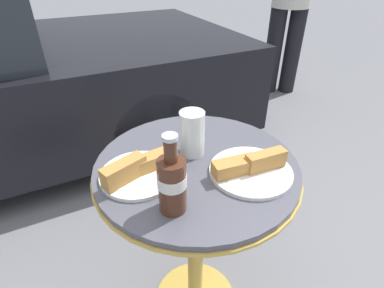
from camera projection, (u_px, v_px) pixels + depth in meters
The scene contains 5 objects.
bistro_table at pixel (196, 205), 1.01m from camera, with size 0.64×0.64×0.76m.
cola_bottle_left at pixel (172, 182), 0.71m from camera, with size 0.07×0.07×0.22m.
drinking_glass at pixel (192, 135), 0.93m from camera, with size 0.08×0.08×0.15m.
lunch_plate_near at pixel (138, 171), 0.85m from camera, with size 0.23×0.22×0.07m.
lunch_plate_far at pixel (250, 168), 0.86m from camera, with size 0.24×0.24×0.07m.
Camera 1 is at (-0.34, -0.66, 1.31)m, focal length 28.00 mm.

